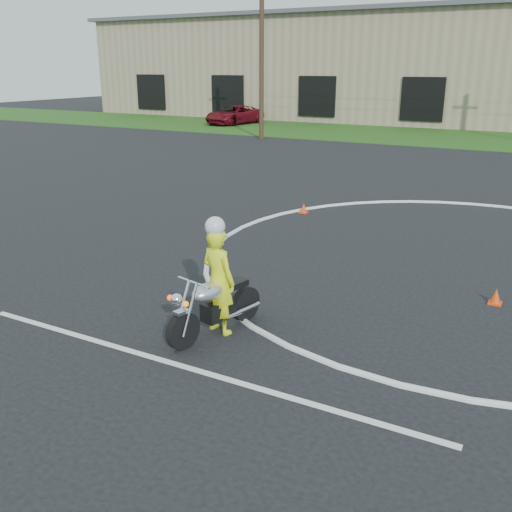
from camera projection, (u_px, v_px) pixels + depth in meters
The scene contains 5 objects.
ground at pixel (444, 310), 10.42m from camera, with size 120.00×120.00×0.00m, color black.
primary_motorcycle at pixel (214, 305), 9.31m from camera, with size 0.86×2.01×1.07m.
rider_primary_grp at pixel (218, 278), 9.28m from camera, with size 0.74×0.57×1.99m.
pickup_grp at pixel (234, 115), 43.23m from camera, with size 3.15×5.32×1.39m.
warehouse at pixel (332, 67), 50.57m from camera, with size 41.00×17.00×8.30m.
Camera 1 is at (1.56, -10.05, 4.24)m, focal length 40.00 mm.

